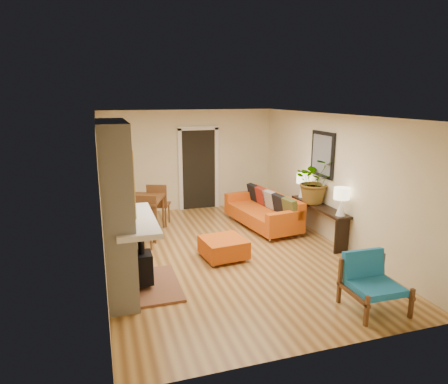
{
  "coord_description": "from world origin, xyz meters",
  "views": [
    {
      "loc": [
        -2.23,
        -6.86,
        2.93
      ],
      "look_at": [
        0.0,
        0.2,
        1.15
      ],
      "focal_mm": 32.0,
      "sensor_mm": 36.0,
      "label": 1
    }
  ],
  "objects_px": {
    "sofa": "(265,211)",
    "blue_chair": "(371,279)",
    "lamp_near": "(341,198)",
    "dining_table": "(148,205)",
    "console_table": "(319,212)",
    "lamp_far": "(303,182)",
    "ottoman": "(223,247)",
    "houseplant": "(315,180)"
  },
  "relations": [
    {
      "from": "sofa",
      "to": "blue_chair",
      "type": "height_order",
      "value": "sofa"
    },
    {
      "from": "blue_chair",
      "to": "lamp_near",
      "type": "xyz_separation_m",
      "value": [
        0.77,
        1.95,
        0.64
      ]
    },
    {
      "from": "dining_table",
      "to": "console_table",
      "type": "distance_m",
      "value": 3.62
    },
    {
      "from": "lamp_near",
      "to": "lamp_far",
      "type": "relative_size",
      "value": 1.0
    },
    {
      "from": "sofa",
      "to": "ottoman",
      "type": "height_order",
      "value": "sofa"
    },
    {
      "from": "console_table",
      "to": "lamp_far",
      "type": "xyz_separation_m",
      "value": [
        0.0,
        0.74,
        0.49
      ]
    },
    {
      "from": "lamp_near",
      "to": "houseplant",
      "type": "bearing_deg",
      "value": 90.6
    },
    {
      "from": "ottoman",
      "to": "blue_chair",
      "type": "xyz_separation_m",
      "value": [
        1.46,
        -2.29,
        0.2
      ]
    },
    {
      "from": "dining_table",
      "to": "houseplant",
      "type": "relative_size",
      "value": 1.94
    },
    {
      "from": "sofa",
      "to": "ottoman",
      "type": "relative_size",
      "value": 2.66
    },
    {
      "from": "dining_table",
      "to": "blue_chair",
      "type": "bearing_deg",
      "value": -56.95
    },
    {
      "from": "ottoman",
      "to": "dining_table",
      "type": "xyz_separation_m",
      "value": [
        -1.15,
        1.73,
        0.44
      ]
    },
    {
      "from": "dining_table",
      "to": "houseplant",
      "type": "distance_m",
      "value": 3.59
    },
    {
      "from": "ottoman",
      "to": "lamp_near",
      "type": "relative_size",
      "value": 1.54
    },
    {
      "from": "console_table",
      "to": "houseplant",
      "type": "relative_size",
      "value": 1.9
    },
    {
      "from": "console_table",
      "to": "ottoman",
      "type": "bearing_deg",
      "value": -169.4
    },
    {
      "from": "ottoman",
      "to": "console_table",
      "type": "relative_size",
      "value": 0.45
    },
    {
      "from": "ottoman",
      "to": "console_table",
      "type": "xyz_separation_m",
      "value": [
        2.22,
        0.42,
        0.36
      ]
    },
    {
      "from": "lamp_near",
      "to": "ottoman",
      "type": "bearing_deg",
      "value": 171.37
    },
    {
      "from": "lamp_near",
      "to": "lamp_far",
      "type": "xyz_separation_m",
      "value": [
        0.0,
        1.49,
        0.0
      ]
    },
    {
      "from": "houseplant",
      "to": "lamp_near",
      "type": "bearing_deg",
      "value": -89.4
    },
    {
      "from": "sofa",
      "to": "console_table",
      "type": "xyz_separation_m",
      "value": [
        0.75,
        -1.1,
        0.21
      ]
    },
    {
      "from": "blue_chair",
      "to": "lamp_far",
      "type": "height_order",
      "value": "lamp_far"
    },
    {
      "from": "sofa",
      "to": "houseplant",
      "type": "xyz_separation_m",
      "value": [
        0.74,
        -0.9,
        0.85
      ]
    },
    {
      "from": "console_table",
      "to": "lamp_far",
      "type": "distance_m",
      "value": 0.88
    },
    {
      "from": "dining_table",
      "to": "lamp_far",
      "type": "distance_m",
      "value": 3.45
    },
    {
      "from": "console_table",
      "to": "houseplant",
      "type": "distance_m",
      "value": 0.67
    },
    {
      "from": "ottoman",
      "to": "console_table",
      "type": "distance_m",
      "value": 2.29
    },
    {
      "from": "lamp_far",
      "to": "houseplant",
      "type": "bearing_deg",
      "value": -91.07
    },
    {
      "from": "blue_chair",
      "to": "sofa",
      "type": "bearing_deg",
      "value": 89.67
    },
    {
      "from": "dining_table",
      "to": "lamp_far",
      "type": "bearing_deg",
      "value": -9.63
    },
    {
      "from": "ottoman",
      "to": "dining_table",
      "type": "bearing_deg",
      "value": 123.76
    },
    {
      "from": "console_table",
      "to": "lamp_far",
      "type": "bearing_deg",
      "value": 90.0
    },
    {
      "from": "dining_table",
      "to": "lamp_near",
      "type": "relative_size",
      "value": 3.51
    },
    {
      "from": "dining_table",
      "to": "console_table",
      "type": "height_order",
      "value": "dining_table"
    },
    {
      "from": "blue_chair",
      "to": "dining_table",
      "type": "bearing_deg",
      "value": 123.05
    },
    {
      "from": "ottoman",
      "to": "console_table",
      "type": "bearing_deg",
      "value": 10.6
    },
    {
      "from": "lamp_far",
      "to": "houseplant",
      "type": "xyz_separation_m",
      "value": [
        -0.01,
        -0.54,
        0.15
      ]
    },
    {
      "from": "sofa",
      "to": "blue_chair",
      "type": "xyz_separation_m",
      "value": [
        -0.02,
        -3.8,
        0.06
      ]
    },
    {
      "from": "lamp_near",
      "to": "lamp_far",
      "type": "distance_m",
      "value": 1.49
    },
    {
      "from": "lamp_near",
      "to": "houseplant",
      "type": "height_order",
      "value": "houseplant"
    },
    {
      "from": "console_table",
      "to": "blue_chair",
      "type": "bearing_deg",
      "value": -105.86
    }
  ]
}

